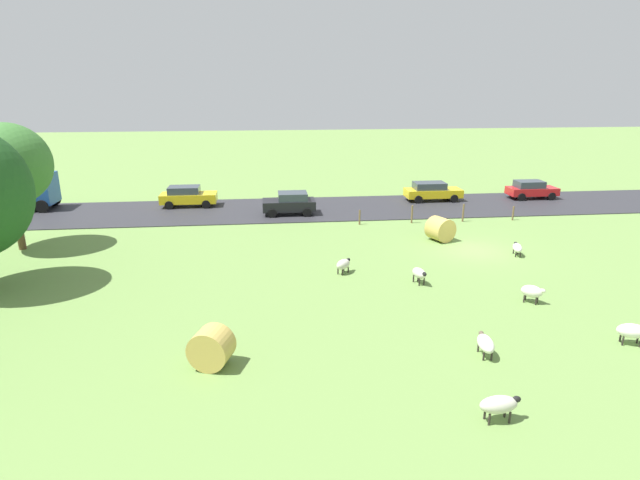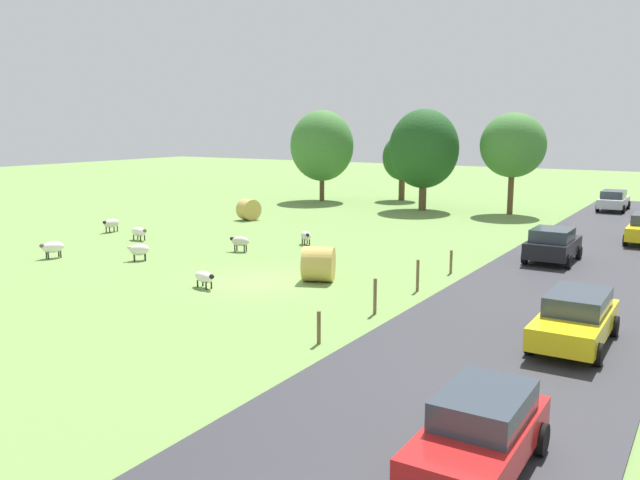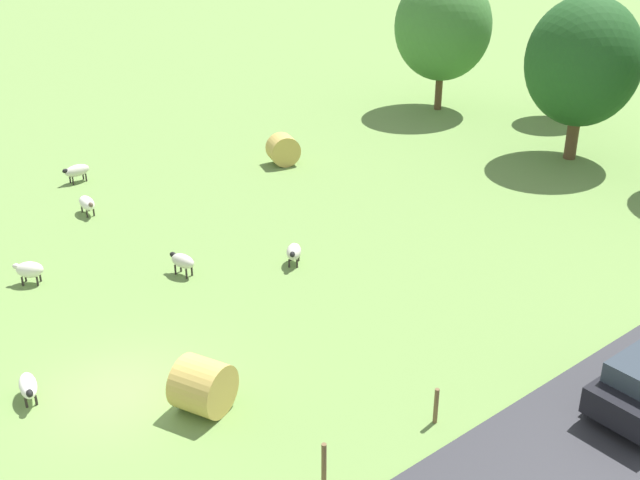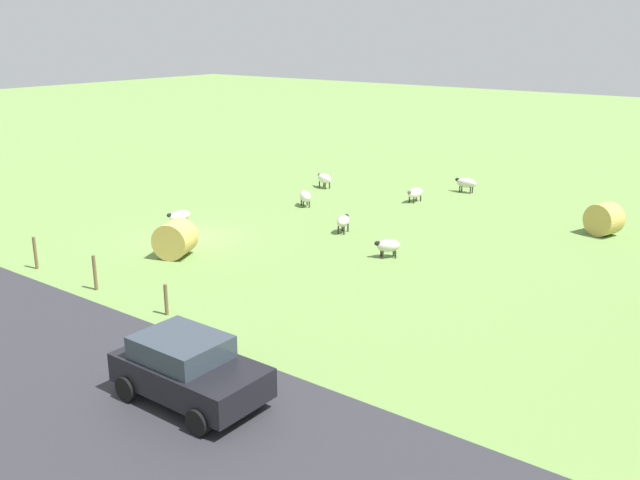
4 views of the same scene
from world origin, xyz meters
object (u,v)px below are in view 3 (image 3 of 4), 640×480
tree_4 (571,52)px  sheep_4 (87,203)px  sheep_0 (294,252)px  sheep_6 (28,386)px  sheep_1 (77,171)px  hay_bale_0 (283,150)px  tree_2 (583,62)px  hay_bale_1 (203,386)px  tree_0 (443,27)px  sheep_2 (182,261)px  sheep_5 (29,270)px

tree_4 → sheep_4: bearing=-99.2°
sheep_0 → sheep_6: sheep_0 is taller
sheep_1 → hay_bale_0: (3.97, 8.57, 0.17)m
tree_2 → sheep_4: bearing=-111.9°
hay_bale_1 → tree_0: bearing=121.2°
hay_bale_0 → hay_bale_1: bearing=-43.3°
tree_2 → sheep_6: bearing=-85.5°
sheep_2 → sheep_4: sheep_2 is taller
tree_0 → sheep_1: bearing=-96.2°
sheep_0 → hay_bale_0: bearing=145.2°
tree_2 → tree_4: size_ratio=1.35×
sheep_2 → sheep_1: bearing=175.6°
sheep_1 → tree_0: (2.28, 21.04, 4.17)m
sheep_5 → hay_bale_0: (-3.95, 13.74, 0.19)m
tree_2 → hay_bale_0: bearing=-125.8°
sheep_2 → sheep_5: size_ratio=1.05×
tree_2 → sheep_5: bearing=-99.5°
sheep_2 → tree_0: size_ratio=0.15×
tree_0 → tree_2: 9.89m
hay_bale_0 → sheep_6: bearing=-57.6°
sheep_1 → tree_4: 26.55m
sheep_0 → tree_4: (-4.56, 22.48, 3.19)m
sheep_4 → sheep_5: bearing=-43.1°
sheep_4 → sheep_6: sheep_4 is taller
sheep_2 → sheep_6: (3.59, -6.82, -0.09)m
sheep_5 → hay_bale_0: bearing=106.0°
sheep_2 → tree_4: tree_4 is taller
sheep_1 → tree_2: bearing=58.6°
sheep_2 → tree_2: bearing=86.0°
sheep_4 → tree_4: size_ratio=0.22×
sheep_1 → sheep_0: bearing=12.0°
sheep_2 → sheep_6: bearing=-62.2°
sheep_1 → sheep_4: 3.82m
sheep_1 → hay_bale_1: size_ratio=0.86×
sheep_0 → tree_2: bearing=91.3°
sheep_5 → tree_4: (-0.00, 30.32, 3.15)m
sheep_1 → sheep_6: bearing=-28.2°
sheep_5 → tree_0: (-5.64, 26.21, 4.19)m
sheep_4 → sheep_5: (4.28, -4.01, 0.04)m
sheep_0 → tree_4: tree_4 is taller
sheep_1 → sheep_6: sheep_1 is taller
sheep_4 → hay_bale_1: hay_bale_1 is taller
sheep_2 → sheep_4: bearing=-177.1°
sheep_2 → hay_bale_0: size_ratio=0.78×
hay_bale_1 → sheep_5: bearing=-174.3°
sheep_5 → sheep_6: bearing=-21.2°
sheep_5 → hay_bale_0: hay_bale_0 is taller
sheep_2 → tree_4: (-2.75, 25.96, 3.14)m
sheep_1 → tree_4: bearing=72.5°
sheep_4 → hay_bale_0: bearing=88.1°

